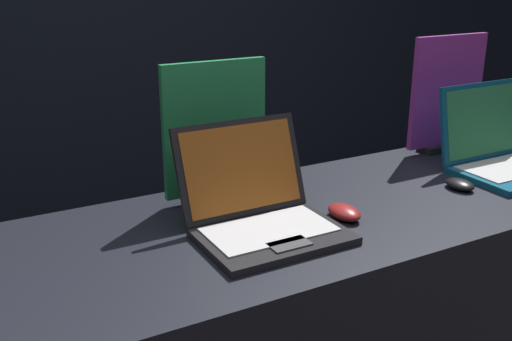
{
  "coord_description": "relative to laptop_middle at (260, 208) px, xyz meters",
  "views": [
    {
      "loc": [
        -0.7,
        -0.91,
        1.59
      ],
      "look_at": [
        -0.01,
        0.34,
        1.1
      ],
      "focal_mm": 42.0,
      "sensor_mm": 36.0,
      "label": 1
    }
  ],
  "objects": [
    {
      "name": "promo_stand_middle",
      "position": [
        -0.0,
        0.26,
        0.13
      ],
      "size": [
        0.31,
        0.07,
        0.4
      ],
      "color": "black",
      "rests_on": "display_counter"
    },
    {
      "name": "mouse_middle",
      "position": [
        0.23,
        -0.04,
        -0.04
      ],
      "size": [
        0.07,
        0.11,
        0.04
      ],
      "color": "maroon",
      "rests_on": "display_counter"
    },
    {
      "name": "wall_back",
      "position": [
        0.01,
        1.72,
        0.39
      ],
      "size": [
        8.0,
        0.05,
        2.8
      ],
      "color": "black",
      "rests_on": "ground_plane"
    },
    {
      "name": "promo_stand_back",
      "position": [
        0.92,
        0.29,
        0.14
      ],
      "size": [
        0.32,
        0.07,
        0.41
      ],
      "color": "black",
      "rests_on": "display_counter"
    },
    {
      "name": "laptop_back",
      "position": [
        0.92,
        0.03,
        0.0
      ],
      "size": [
        0.36,
        0.31,
        0.27
      ],
      "color": "#0F5170",
      "rests_on": "display_counter"
    },
    {
      "name": "laptop_middle",
      "position": [
        0.0,
        0.0,
        0.0
      ],
      "size": [
        0.35,
        0.34,
        0.26
      ],
      "color": "black",
      "rests_on": "display_counter"
    },
    {
      "name": "mouse_back",
      "position": [
        0.67,
        -0.03,
        -0.05
      ],
      "size": [
        0.07,
        0.1,
        0.03
      ],
      "color": "black",
      "rests_on": "display_counter"
    }
  ]
}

